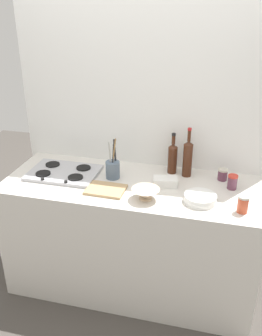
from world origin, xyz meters
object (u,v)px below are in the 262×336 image
Objects in this scene: stovetop_hob at (64,172)px; butter_dish at (165,182)px; condiment_jar_rear at (243,204)px; cutting_board at (106,190)px; condiment_jar_spare at (232,182)px; wine_bottle_mid_left at (173,158)px; condiment_jar_front at (223,174)px; mixing_bowl at (146,194)px; utensil_crock at (113,169)px; wine_bottle_leftmost at (188,158)px; plate_stack at (200,199)px.

stovetop_hob is 0.75m from butter_dish.
condiment_jar_rear reaches higher than stovetop_hob.
condiment_jar_spare is at bearing 16.13° from cutting_board.
wine_bottle_mid_left is at bearing 160.87° from condiment_jar_spare.
condiment_jar_rear is at bearing -78.04° from condiment_jar_spare.
condiment_jar_front reaches higher than cutting_board.
mixing_bowl is 0.58× the size of utensil_crock.
stovetop_hob is 1.37× the size of wine_bottle_leftmost.
wine_bottle_mid_left is 0.46m from condiment_jar_spare.
utensil_crock is (-0.51, -0.16, -0.07)m from wine_bottle_leftmost.
utensil_crock reaches higher than plate_stack.
mixing_bowl is at bearing 179.34° from condiment_jar_rear.
utensil_crock is at bearing 5.29° from stovetop_hob.
wine_bottle_leftmost is 3.65× the size of condiment_jar_spare.
plate_stack is 0.30m from butter_dish.
condiment_jar_rear is at bearing -47.29° from wine_bottle_leftmost.
wine_bottle_mid_left is (-0.11, 0.03, -0.02)m from wine_bottle_leftmost.
utensil_crock reaches higher than wine_bottle_mid_left.
butter_dish reaches higher than plate_stack.
mixing_bowl is at bearing -118.15° from wine_bottle_leftmost.
wine_bottle_mid_left is 3.70× the size of condiment_jar_front.
wine_bottle_mid_left is 0.24m from butter_dish.
condiment_jar_rear is (0.90, -0.25, -0.02)m from utensil_crock.
condiment_jar_front is at bearing 11.68° from utensil_crock.
wine_bottle_leftmost is at bearing 109.34° from plate_stack.
wine_bottle_mid_left is at bearing 175.06° from condiment_jar_front.
stovetop_hob is at bearing 156.33° from cutting_board.
wine_bottle_leftmost is 0.64m from cutting_board.
utensil_crock is 0.21m from cutting_board.
mixing_bowl is (0.66, -0.21, 0.03)m from stovetop_hob.
stovetop_hob is 4.99× the size of condiment_jar_spare.
utensil_crock is at bearing -162.24° from wine_bottle_leftmost.
condiment_jar_spare is (0.07, -0.12, 0.01)m from condiment_jar_front.
utensil_crock is at bearing 163.03° from plate_stack.
condiment_jar_spare is (0.43, -0.15, -0.07)m from wine_bottle_mid_left.
stovetop_hob reaches higher than cutting_board.
cutting_board is (0.38, -0.16, -0.00)m from stovetop_hob.
butter_dish reaches higher than stovetop_hob.
wine_bottle_mid_left reaches higher than mixing_bowl.
mixing_bowl is at bearing -171.65° from plate_stack.
utensil_crock is 0.78m from condiment_jar_front.
plate_stack is 2.10× the size of condiment_jar_spare.
plate_stack is 0.63m from cutting_board.
condiment_jar_front is at bearing 119.46° from condiment_jar_spare.
plate_stack is at bearing -16.97° from utensil_crock.
wine_bottle_leftmost is 1.19× the size of wine_bottle_mid_left.
utensil_crock reaches higher than butter_dish.
condiment_jar_rear is at bearing -72.58° from condiment_jar_front.
condiment_jar_spare is (0.83, 0.04, -0.02)m from utensil_crock.
cutting_board is at bearing -163.87° from condiment_jar_spare.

